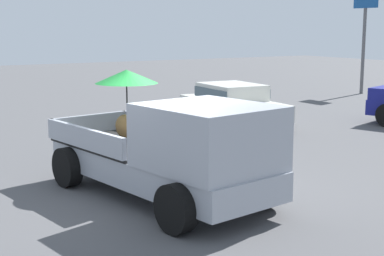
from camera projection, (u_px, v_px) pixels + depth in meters
The scene contains 4 objects.
ground_plane at pixel (159, 197), 10.87m from camera, with size 80.00×80.00×0.00m, color #4C4C4F.
pickup_truck_main at pixel (173, 150), 10.40m from camera, with size 5.28×2.87×2.31m.
parked_sedan_near at pixel (232, 102), 18.91m from camera, with size 4.39×2.17×1.33m.
motel_sign at pixel (365, 20), 27.08m from camera, with size 1.40×0.16×4.95m.
Camera 1 is at (9.28, -4.90, 3.17)m, focal length 53.66 mm.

